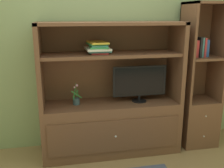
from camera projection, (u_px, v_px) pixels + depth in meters
The scene contains 8 objects.
ground_plane at pixel (118, 167), 3.01m from camera, with size 8.00×8.00×0.00m, color #99754C.
painted_rear_wall at pixel (106, 39), 3.35m from camera, with size 6.00×0.10×2.80m, color #8C9E6B.
media_console at pixel (111, 113), 3.26m from camera, with size 1.70×0.54×1.63m.
tv_monitor at pixel (140, 82), 3.20m from camera, with size 0.67×0.18×0.45m.
potted_plant at pixel (76, 99), 3.13m from camera, with size 0.13×0.14×0.27m.
magazine_stack at pixel (98, 48), 3.01m from camera, with size 0.29×0.35×0.14m.
bookshelf_tall at pixel (198, 100), 3.46m from camera, with size 0.47×0.44×1.86m.
upright_book_row at pixel (198, 48), 3.26m from camera, with size 0.23×0.18×0.25m.
Camera 1 is at (-0.58, -2.59, 1.71)m, focal length 41.61 mm.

